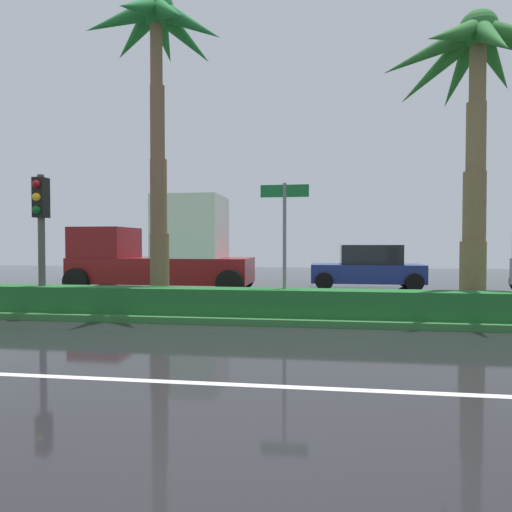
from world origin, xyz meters
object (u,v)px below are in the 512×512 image
palm_tree_mid_left (157,55)px  palm_tree_centre_left (476,78)px  car_in_traffic_leading (368,268)px  box_truck_lead (165,250)px  traffic_signal_median_left (41,217)px  street_name_sign (285,230)px

palm_tree_mid_left → palm_tree_centre_left: (7.86, 0.55, -0.80)m
car_in_traffic_leading → box_truck_lead: bearing=18.6°
traffic_signal_median_left → box_truck_lead: (1.09, 5.71, -0.86)m
palm_tree_mid_left → palm_tree_centre_left: 7.92m
palm_tree_centre_left → car_in_traffic_leading: (-1.89, 6.53, -4.96)m
box_truck_lead → car_in_traffic_leading: bearing=-161.4°
palm_tree_centre_left → street_name_sign: (-4.54, -1.45, -3.71)m
street_name_sign → car_in_traffic_leading: 8.50m
traffic_signal_median_left → street_name_sign: 5.87m
palm_tree_mid_left → car_in_traffic_leading: 10.90m
traffic_signal_median_left → car_in_traffic_leading: 11.93m
palm_tree_centre_left → car_in_traffic_leading: 8.42m
palm_tree_centre_left → traffic_signal_median_left: bearing=-170.9°
palm_tree_mid_left → car_in_traffic_leading: bearing=49.8°
traffic_signal_median_left → palm_tree_mid_left: bearing=24.0°
street_name_sign → box_truck_lead: (-4.77, 5.48, -0.53)m
traffic_signal_median_left → box_truck_lead: 5.88m
palm_tree_centre_left → box_truck_lead: size_ratio=1.14×
street_name_sign → box_truck_lead: 7.28m
palm_tree_centre_left → street_name_sign: palm_tree_centre_left is taller
street_name_sign → palm_tree_mid_left: bearing=164.8°
palm_tree_mid_left → palm_tree_centre_left: palm_tree_mid_left is taller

